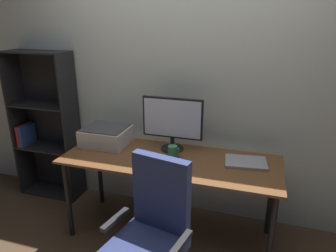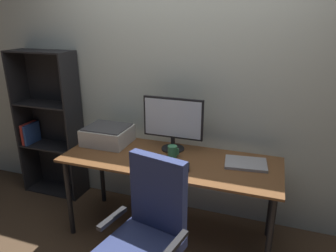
{
  "view_description": "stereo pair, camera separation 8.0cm",
  "coord_description": "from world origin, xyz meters",
  "px_view_note": "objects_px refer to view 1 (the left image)",
  "views": [
    {
      "loc": [
        0.66,
        -2.19,
        1.83
      ],
      "look_at": [
        -0.03,
        0.04,
        1.01
      ],
      "focal_mm": 32.96,
      "sensor_mm": 36.0,
      "label": 1
    },
    {
      "loc": [
        0.74,
        -2.16,
        1.83
      ],
      "look_at": [
        -0.03,
        0.04,
        1.01
      ],
      "focal_mm": 32.96,
      "sensor_mm": 36.0,
      "label": 2
    }
  ],
  "objects_px": {
    "desk": "(170,168)",
    "printer": "(106,136)",
    "coffee_mug": "(173,151)",
    "office_chair": "(151,242)",
    "mouse": "(187,167)",
    "monitor": "(172,121)",
    "keyboard": "(160,165)",
    "bookshelf": "(46,126)",
    "laptop": "(246,162)"
  },
  "relations": [
    {
      "from": "laptop",
      "to": "office_chair",
      "type": "height_order",
      "value": "office_chair"
    },
    {
      "from": "desk",
      "to": "printer",
      "type": "distance_m",
      "value": 0.68
    },
    {
      "from": "coffee_mug",
      "to": "office_chair",
      "type": "relative_size",
      "value": 0.1
    },
    {
      "from": "coffee_mug",
      "to": "office_chair",
      "type": "bearing_deg",
      "value": -84.78
    },
    {
      "from": "mouse",
      "to": "coffee_mug",
      "type": "xyz_separation_m",
      "value": [
        -0.17,
        0.18,
        0.03
      ]
    },
    {
      "from": "printer",
      "to": "desk",
      "type": "bearing_deg",
      "value": -11.51
    },
    {
      "from": "desk",
      "to": "printer",
      "type": "relative_size",
      "value": 4.43
    },
    {
      "from": "keyboard",
      "to": "laptop",
      "type": "bearing_deg",
      "value": 17.9
    },
    {
      "from": "monitor",
      "to": "office_chair",
      "type": "height_order",
      "value": "monitor"
    },
    {
      "from": "coffee_mug",
      "to": "bookshelf",
      "type": "xyz_separation_m",
      "value": [
        -1.46,
        0.29,
        -0.03
      ]
    },
    {
      "from": "keyboard",
      "to": "mouse",
      "type": "distance_m",
      "value": 0.21
    },
    {
      "from": "laptop",
      "to": "office_chair",
      "type": "bearing_deg",
      "value": -131.51
    },
    {
      "from": "mouse",
      "to": "printer",
      "type": "relative_size",
      "value": 0.24
    },
    {
      "from": "printer",
      "to": "bookshelf",
      "type": "xyz_separation_m",
      "value": [
        -0.81,
        0.2,
        -0.06
      ]
    },
    {
      "from": "desk",
      "to": "monitor",
      "type": "bearing_deg",
      "value": 101.1
    },
    {
      "from": "printer",
      "to": "bookshelf",
      "type": "bearing_deg",
      "value": 166.15
    },
    {
      "from": "mouse",
      "to": "coffee_mug",
      "type": "relative_size",
      "value": 1.0
    },
    {
      "from": "office_chair",
      "to": "bookshelf",
      "type": "relative_size",
      "value": 0.66
    },
    {
      "from": "desk",
      "to": "laptop",
      "type": "relative_size",
      "value": 5.54
    },
    {
      "from": "keyboard",
      "to": "laptop",
      "type": "height_order",
      "value": "laptop"
    },
    {
      "from": "mouse",
      "to": "printer",
      "type": "xyz_separation_m",
      "value": [
        -0.82,
        0.27,
        0.06
      ]
    },
    {
      "from": "keyboard",
      "to": "coffee_mug",
      "type": "height_order",
      "value": "coffee_mug"
    },
    {
      "from": "mouse",
      "to": "monitor",
      "type": "bearing_deg",
      "value": 109.43
    },
    {
      "from": "mouse",
      "to": "laptop",
      "type": "distance_m",
      "value": 0.48
    },
    {
      "from": "bookshelf",
      "to": "keyboard",
      "type": "bearing_deg",
      "value": -18.52
    },
    {
      "from": "laptop",
      "to": "bookshelf",
      "type": "relative_size",
      "value": 0.21
    },
    {
      "from": "keyboard",
      "to": "bookshelf",
      "type": "distance_m",
      "value": 1.49
    },
    {
      "from": "desk",
      "to": "monitor",
      "type": "relative_size",
      "value": 3.38
    },
    {
      "from": "coffee_mug",
      "to": "office_chair",
      "type": "distance_m",
      "value": 0.78
    },
    {
      "from": "bookshelf",
      "to": "laptop",
      "type": "bearing_deg",
      "value": -6.61
    },
    {
      "from": "desk",
      "to": "mouse",
      "type": "xyz_separation_m",
      "value": [
        0.18,
        -0.14,
        0.1
      ]
    },
    {
      "from": "mouse",
      "to": "bookshelf",
      "type": "height_order",
      "value": "bookshelf"
    },
    {
      "from": "keyboard",
      "to": "office_chair",
      "type": "xyz_separation_m",
      "value": [
        0.11,
        -0.52,
        -0.29
      ]
    },
    {
      "from": "monitor",
      "to": "printer",
      "type": "distance_m",
      "value": 0.64
    },
    {
      "from": "bookshelf",
      "to": "office_chair",
      "type": "bearing_deg",
      "value": -33.07
    },
    {
      "from": "bookshelf",
      "to": "printer",
      "type": "bearing_deg",
      "value": -13.85
    },
    {
      "from": "keyboard",
      "to": "bookshelf",
      "type": "bearing_deg",
      "value": 159.03
    },
    {
      "from": "printer",
      "to": "bookshelf",
      "type": "distance_m",
      "value": 0.83
    },
    {
      "from": "mouse",
      "to": "bookshelf",
      "type": "xyz_separation_m",
      "value": [
        -1.63,
        0.47,
        0.0
      ]
    },
    {
      "from": "mouse",
      "to": "laptop",
      "type": "bearing_deg",
      "value": 15.04
    },
    {
      "from": "laptop",
      "to": "printer",
      "type": "height_order",
      "value": "printer"
    },
    {
      "from": "bookshelf",
      "to": "mouse",
      "type": "bearing_deg",
      "value": -16.04
    },
    {
      "from": "printer",
      "to": "office_chair",
      "type": "distance_m",
      "value": 1.13
    },
    {
      "from": "laptop",
      "to": "desk",
      "type": "bearing_deg",
      "value": -177.93
    },
    {
      "from": "laptop",
      "to": "printer",
      "type": "relative_size",
      "value": 0.8
    },
    {
      "from": "laptop",
      "to": "printer",
      "type": "bearing_deg",
      "value": 171.46
    },
    {
      "from": "monitor",
      "to": "bookshelf",
      "type": "distance_m",
      "value": 1.44
    },
    {
      "from": "printer",
      "to": "office_chair",
      "type": "bearing_deg",
      "value": -47.87
    },
    {
      "from": "printer",
      "to": "keyboard",
      "type": "bearing_deg",
      "value": -24.35
    },
    {
      "from": "keyboard",
      "to": "printer",
      "type": "distance_m",
      "value": 0.67
    }
  ]
}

